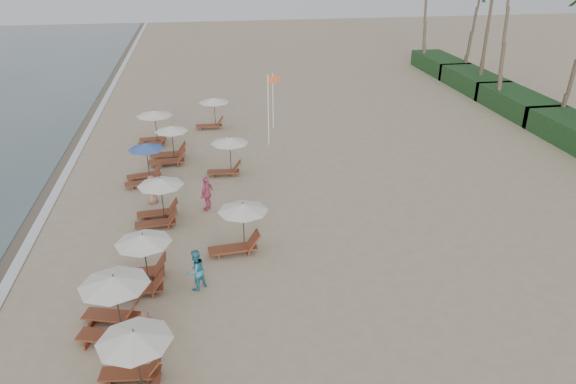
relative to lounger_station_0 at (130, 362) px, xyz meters
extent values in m
plane|color=tan|center=(5.54, 3.24, -1.18)|extent=(160.00, 160.00, 0.00)
cube|color=#6B5E4C|center=(-6.96, 13.24, -1.17)|extent=(3.20, 140.00, 0.01)
cube|color=white|center=(-5.66, 13.24, -1.17)|extent=(0.50, 140.00, 0.02)
cube|color=#193D1C|center=(27.54, 25.24, -0.38)|extent=(3.20, 8.00, 1.60)
cube|color=#193D1C|center=(27.54, 32.74, -0.38)|extent=(3.20, 8.00, 1.60)
cube|color=#193D1C|center=(27.54, 40.24, -0.38)|extent=(3.20, 8.00, 1.60)
cylinder|color=brown|center=(28.44, 21.24, 3.72)|extent=(0.36, 0.36, 9.80)
cylinder|color=brown|center=(26.64, 26.44, 4.12)|extent=(0.36, 0.36, 10.60)
cylinder|color=brown|center=(27.54, 31.64, 4.52)|extent=(0.36, 0.36, 11.40)
cylinder|color=brown|center=(28.44, 36.84, 3.32)|extent=(0.36, 0.36, 9.00)
cylinder|color=brown|center=(26.64, 42.04, 3.72)|extent=(0.36, 0.36, 9.80)
cylinder|color=black|center=(0.21, 0.00, -0.07)|extent=(0.05, 0.05, 2.21)
cone|color=silver|center=(0.21, 0.00, 0.93)|extent=(2.29, 2.29, 0.35)
cylinder|color=black|center=(-0.73, 2.99, -0.06)|extent=(0.05, 0.05, 2.23)
cone|color=silver|center=(-0.73, 2.99, 0.95)|extent=(2.45, 2.45, 0.35)
cylinder|color=black|center=(0.04, 5.64, -0.04)|extent=(0.05, 0.05, 2.27)
cone|color=silver|center=(0.04, 5.64, 1.00)|extent=(2.22, 2.22, 0.35)
cylinder|color=black|center=(0.43, 11.03, -0.05)|extent=(0.05, 0.05, 2.26)
cone|color=silver|center=(0.43, 11.03, 0.98)|extent=(2.24, 2.24, 0.35)
cylinder|color=black|center=(-0.60, 16.01, -0.02)|extent=(0.05, 0.05, 2.31)
cone|color=#3859A6|center=(-0.60, 16.01, 1.03)|extent=(2.02, 2.02, 0.35)
cylinder|color=black|center=(0.69, 19.05, -0.04)|extent=(0.05, 0.05, 2.27)
cone|color=silver|center=(0.69, 19.05, 0.99)|extent=(2.07, 2.07, 0.35)
cylinder|color=black|center=(-0.52, 22.43, -0.03)|extent=(0.05, 0.05, 2.30)
cone|color=silver|center=(-0.52, 22.43, 1.02)|extent=(2.41, 2.41, 0.35)
cylinder|color=black|center=(4.09, 7.92, -0.10)|extent=(0.05, 0.05, 2.15)
cone|color=silver|center=(4.09, 7.92, 0.87)|extent=(2.24, 2.24, 0.35)
cylinder|color=black|center=(4.08, 16.68, -0.10)|extent=(0.05, 0.05, 2.15)
cone|color=silver|center=(4.08, 16.68, 0.87)|extent=(2.24, 2.24, 0.35)
cylinder|color=black|center=(3.52, 25.54, -0.10)|extent=(0.05, 0.05, 2.15)
cone|color=silver|center=(3.52, 25.54, 0.87)|extent=(2.24, 2.24, 0.35)
imported|color=#9E6A55|center=(0.35, 1.81, -0.38)|extent=(0.69, 0.66, 1.59)
imported|color=teal|center=(1.95, 5.13, -0.31)|extent=(1.06, 1.04, 1.73)
imported|color=#CD5279|center=(2.57, 12.04, -0.27)|extent=(0.94, 1.14, 1.82)
imported|color=#A16C57|center=(-0.25, 13.29, -0.40)|extent=(0.62, 0.83, 1.55)
cylinder|color=silver|center=(6.94, 21.17, 1.22)|extent=(0.08, 0.08, 4.80)
cube|color=orange|center=(7.22, 21.17, 3.22)|extent=(0.55, 0.02, 0.40)
cylinder|color=silver|center=(7.72, 24.60, 0.85)|extent=(0.08, 0.08, 4.06)
cube|color=orange|center=(8.00, 24.60, 2.49)|extent=(0.55, 0.02, 0.40)
camera|label=1|loc=(2.65, -12.90, 11.41)|focal=33.40mm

